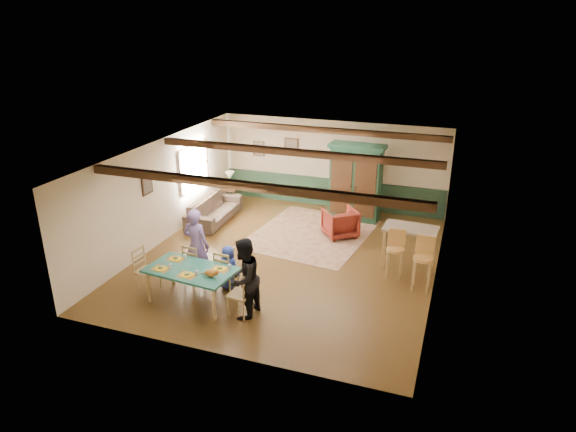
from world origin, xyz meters
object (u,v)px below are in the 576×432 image
(armoire, at_px, (356,182))
(dining_chair_end_left, at_px, (147,270))
(counter_table, at_px, (409,248))
(bar_stool_right, at_px, (422,264))
(dining_table, at_px, (192,285))
(armchair, at_px, (340,223))
(dining_chair_far_right, at_px, (227,270))
(cat, at_px, (210,273))
(person_woman, at_px, (244,279))
(person_child, at_px, (228,268))
(bar_stool_left, at_px, (395,255))
(end_table, at_px, (231,197))
(dining_chair_end_right, at_px, (240,293))
(table_lamp, at_px, (230,180))
(dining_chair_far_left, at_px, (195,263))
(sofa, at_px, (214,209))
(person_man, at_px, (196,246))

(armoire, bearing_deg, dining_chair_end_left, -117.55)
(counter_table, distance_m, bar_stool_right, 1.05)
(dining_table, relative_size, armchair, 2.16)
(dining_chair_far_right, bearing_deg, counter_table, -140.21)
(cat, relative_size, armchair, 0.43)
(dining_chair_end_left, relative_size, person_woman, 0.58)
(person_child, distance_m, armchair, 3.95)
(person_woman, relative_size, bar_stool_left, 1.48)
(person_child, xyz_separation_m, end_table, (-2.23, 4.77, -0.22))
(dining_chair_far_right, distance_m, person_child, 0.09)
(dining_chair_end_left, xyz_separation_m, person_woman, (2.41, -0.24, 0.35))
(dining_chair_end_left, bearing_deg, armoire, -24.76)
(dining_chair_end_right, distance_m, end_table, 6.36)
(dining_chair_end_right, distance_m, person_child, 1.11)
(dining_table, relative_size, person_child, 1.79)
(dining_chair_far_right, bearing_deg, dining_chair_end_left, 24.92)
(dining_chair_far_right, relative_size, dining_chair_end_left, 1.00)
(person_child, distance_m, table_lamp, 5.28)
(table_lamp, bearing_deg, dining_chair_far_left, -73.45)
(armchair, bearing_deg, cat, 33.83)
(armoire, bearing_deg, bar_stool_right, -54.67)
(cat, height_order, table_lamp, table_lamp)
(dining_chair_far_left, xyz_separation_m, bar_stool_right, (4.79, 1.37, 0.12))
(dining_table, xyz_separation_m, bar_stool_left, (3.82, 2.49, 0.18))
(dining_chair_end_left, bearing_deg, armchair, -31.40)
(dining_chair_far_right, distance_m, sofa, 4.19)
(dining_table, xyz_separation_m, bar_stool_right, (4.46, 2.13, 0.22))
(dining_table, xyz_separation_m, armoire, (2.17, 5.75, 0.74))
(bar_stool_left, bearing_deg, sofa, 160.56)
(cat, height_order, counter_table, counter_table)
(person_woman, height_order, cat, person_woman)
(armchair, relative_size, end_table, 1.45)
(dining_chair_end_right, height_order, person_man, person_man)
(person_child, bearing_deg, counter_table, -141.04)
(cat, xyz_separation_m, counter_table, (3.52, 3.26, -0.34))
(person_woman, bearing_deg, dining_chair_end_left, -90.00)
(dining_chair_far_right, xyz_separation_m, dining_chair_end_left, (-1.63, -0.57, 0.00))
(dining_chair_end_right, relative_size, person_woman, 0.58)
(dining_chair_end_right, relative_size, bar_stool_left, 0.85)
(dining_chair_end_right, distance_m, person_man, 1.80)
(person_man, relative_size, counter_table, 1.41)
(dining_chair_far_right, height_order, table_lamp, table_lamp)
(armoire, bearing_deg, table_lamp, -173.89)
(person_man, distance_m, bar_stool_right, 4.96)
(dining_chair_far_left, distance_m, sofa, 3.76)
(dining_chair_end_left, distance_m, person_child, 1.76)
(dining_chair_far_right, relative_size, armoire, 0.43)
(counter_table, bearing_deg, armoire, 125.51)
(person_man, relative_size, bar_stool_right, 1.45)
(person_child, bearing_deg, sofa, -52.66)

